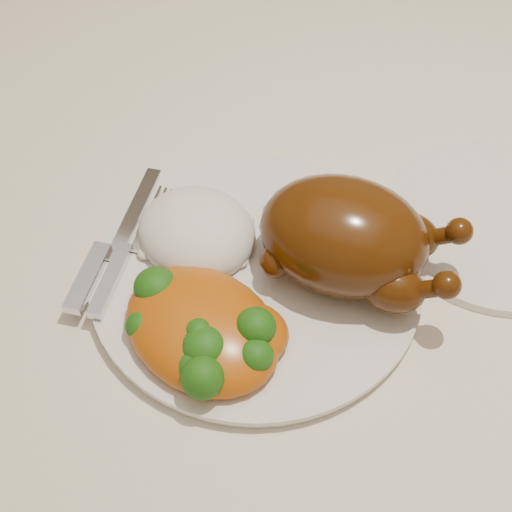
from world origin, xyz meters
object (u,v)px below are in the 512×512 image
at_px(dining_table, 219,260).
at_px(side_plate, 495,221).
at_px(roast_chicken, 348,237).
at_px(dinner_plate, 256,274).

xyz_separation_m(dining_table, side_plate, (0.27, 0.07, 0.11)).
bearing_deg(roast_chicken, dinner_plate, -159.99).
bearing_deg(roast_chicken, side_plate, 42.60).
xyz_separation_m(dining_table, dinner_plate, (0.08, -0.08, 0.11)).
relative_size(dining_table, roast_chicken, 8.87).
xyz_separation_m(dinner_plate, side_plate, (0.19, 0.15, -0.00)).
bearing_deg(dining_table, side_plate, 14.32).
height_order(dining_table, roast_chicken, roast_chicken).
distance_m(dining_table, roast_chicken, 0.22).
bearing_deg(dinner_plate, side_plate, 38.13).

